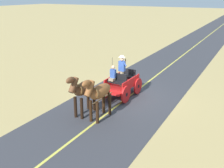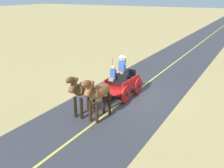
{
  "view_description": "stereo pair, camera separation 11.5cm",
  "coord_description": "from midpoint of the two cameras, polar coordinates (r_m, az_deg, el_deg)",
  "views": [
    {
      "loc": [
        -5.9,
        12.71,
        5.69
      ],
      "look_at": [
        0.43,
        1.35,
        1.1
      ],
      "focal_mm": 41.48,
      "sensor_mm": 36.0,
      "label": 1
    },
    {
      "loc": [
        -6.0,
        12.66,
        5.69
      ],
      "look_at": [
        0.43,
        1.35,
        1.1
      ],
      "focal_mm": 41.48,
      "sensor_mm": 36.0,
      "label": 2
    }
  ],
  "objects": [
    {
      "name": "road_surface",
      "position": [
        15.12,
        3.68,
        -2.69
      ],
      "size": [
        5.53,
        160.0,
        0.01
      ],
      "primitive_type": "cube",
      "color": "#38383D",
      "rests_on": "ground"
    },
    {
      "name": "horse_drawn_carriage",
      "position": [
        14.81,
        1.88,
        0.22
      ],
      "size": [
        1.46,
        4.51,
        2.5
      ],
      "color": "red",
      "rests_on": "ground"
    },
    {
      "name": "horse_near_side",
      "position": [
        11.98,
        -3.16,
        -1.96
      ],
      "size": [
        0.61,
        2.13,
        2.21
      ],
      "color": "brown",
      "rests_on": "ground"
    },
    {
      "name": "horse_off_side",
      "position": [
        12.48,
        -6.63,
        -1.18
      ],
      "size": [
        0.57,
        2.13,
        2.21
      ],
      "color": "brown",
      "rests_on": "ground"
    },
    {
      "name": "ground_plane",
      "position": [
        15.12,
        3.68,
        -2.7
      ],
      "size": [
        200.0,
        200.0,
        0.0
      ],
      "primitive_type": "plane",
      "color": "tan"
    },
    {
      "name": "road_centre_stripe",
      "position": [
        15.12,
        3.68,
        -2.67
      ],
      "size": [
        0.12,
        160.0,
        0.0
      ],
      "primitive_type": "cube",
      "color": "#DBCC4C",
      "rests_on": "road_surface"
    }
  ]
}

